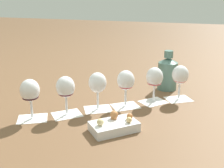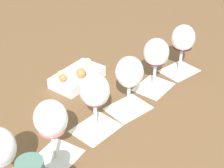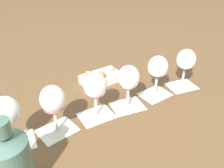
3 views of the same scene
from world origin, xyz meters
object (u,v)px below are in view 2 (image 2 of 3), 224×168
object	(u,v)px
wine_glass_3	(129,75)
wine_glass_5	(183,41)
wine_glass_1	(51,122)
wine_glass_4	(156,55)
wine_glass_2	(95,94)
snack_dish	(77,77)

from	to	relation	value
wine_glass_3	wine_glass_5	size ratio (longest dim) A/B	1.00
wine_glass_1	wine_glass_4	xyz separation A→B (m)	(0.32, 0.27, -0.00)
wine_glass_3	wine_glass_4	distance (m)	0.14
wine_glass_1	wine_glass_3	bearing A→B (deg)	37.90
wine_glass_1	wine_glass_3	world-z (taller)	same
wine_glass_3	wine_glass_2	bearing A→B (deg)	-145.09
wine_glass_2	wine_glass_5	distance (m)	0.41
wine_glass_2	snack_dish	distance (m)	0.26
wine_glass_3	snack_dish	bearing A→B (deg)	128.39
wine_glass_1	wine_glass_5	world-z (taller)	same
wine_glass_5	wine_glass_2	bearing A→B (deg)	-141.84
wine_glass_1	wine_glass_3	xyz separation A→B (m)	(0.22, 0.17, -0.00)
wine_glass_1	wine_glass_2	distance (m)	0.15
wine_glass_4	wine_glass_3	bearing A→B (deg)	-136.65
wine_glass_4	wine_glass_5	world-z (taller)	same
wine_glass_1	snack_dish	size ratio (longest dim) A/B	0.86
wine_glass_3	wine_glass_4	world-z (taller)	same
wine_glass_4	wine_glass_5	distance (m)	0.14
wine_glass_3	wine_glass_5	world-z (taller)	same
wine_glass_1	wine_glass_4	size ratio (longest dim) A/B	1.00
wine_glass_2	wine_glass_4	size ratio (longest dim) A/B	1.00
wine_glass_4	snack_dish	distance (m)	0.27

